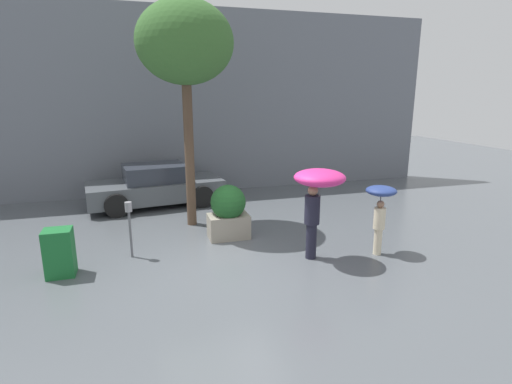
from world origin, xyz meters
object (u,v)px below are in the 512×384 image
object	(u,v)px
person_child	(380,203)
person_adult	(318,188)
planter_box	(228,211)
newspaper_box	(59,253)
parking_meter	(129,218)
street_tree	(185,45)
parked_car_near	(155,186)

from	to	relation	value
person_child	person_adult	bearing A→B (deg)	117.61
person_child	planter_box	bearing A→B (deg)	87.72
person_adult	newspaper_box	xyz separation A→B (m)	(-4.87, 0.65, -1.06)
person_child	parking_meter	xyz separation A→B (m)	(-5.01, 1.24, -0.24)
person_adult	parking_meter	world-z (taller)	person_adult
person_child	street_tree	bearing A→B (deg)	79.55
planter_box	parked_car_near	xyz separation A→B (m)	(-1.50, 3.42, -0.07)
planter_box	parking_meter	bearing A→B (deg)	-165.38
planter_box	person_child	xyz separation A→B (m)	(2.83, -1.81, 0.45)
person_child	newspaper_box	size ratio (longest dim) A/B	1.62
planter_box	person_child	size ratio (longest dim) A/B	0.87
person_adult	newspaper_box	size ratio (longest dim) A/B	2.09
planter_box	parked_car_near	size ratio (longest dim) A/B	0.31
planter_box	person_adult	world-z (taller)	person_adult
parked_car_near	person_adult	bearing A→B (deg)	-157.79
person_adult	person_child	bearing A→B (deg)	50.63
person_adult	parked_car_near	xyz separation A→B (m)	(-2.93, 5.16, -0.94)
person_adult	parked_car_near	size ratio (longest dim) A/B	0.46
person_adult	parking_meter	bearing A→B (deg)	-144.69
person_child	parked_car_near	bearing A→B (deg)	69.95
street_tree	person_child	bearing A→B (deg)	-40.76
person_child	street_tree	world-z (taller)	street_tree
parked_car_near	parking_meter	xyz separation A→B (m)	(-0.68, -3.99, 0.28)
street_tree	newspaper_box	distance (m)	5.36
person_child	newspaper_box	xyz separation A→B (m)	(-6.27, 0.71, -0.65)
parking_meter	newspaper_box	bearing A→B (deg)	-157.19
person_child	newspaper_box	distance (m)	6.34
planter_box	parked_car_near	bearing A→B (deg)	113.70
planter_box	parking_meter	xyz separation A→B (m)	(-2.18, -0.57, 0.21)
street_tree	newspaper_box	size ratio (longest dim) A/B	6.05
person_adult	street_tree	world-z (taller)	street_tree
newspaper_box	planter_box	bearing A→B (deg)	17.70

